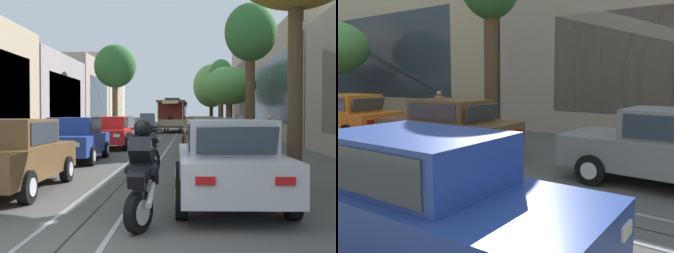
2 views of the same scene
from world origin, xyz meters
TOP-DOWN VIEW (x-y plane):
  - building_facade_right at (9.88, 27.26)m, footprint 5.63×54.73m
  - parked_car_blue_second_left at (-2.51, 10.12)m, footprint 2.07×4.39m
  - parked_car_grey_second_right at (2.49, 8.33)m, footprint 2.06×4.39m
  - parked_car_brown_mid_right at (2.27, 14.41)m, footprint 2.03×4.37m
  - parked_car_orange_fourth_right at (2.26, 19.65)m, footprint 2.13×4.42m
  - pedestrian_on_right_pavement at (6.01, 18.60)m, footprint 0.55×0.42m

SIDE VIEW (x-z plane):
  - parked_car_blue_second_left at x=-2.51m, z-range 0.01..1.59m
  - parked_car_grey_second_right at x=2.49m, z-range 0.01..1.59m
  - parked_car_brown_mid_right at x=2.27m, z-range 0.01..1.59m
  - parked_car_orange_fourth_right at x=2.26m, z-range 0.01..1.59m
  - pedestrian_on_right_pavement at x=6.01m, z-range 0.10..1.73m
  - building_facade_right at x=9.88m, z-range -1.01..9.03m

